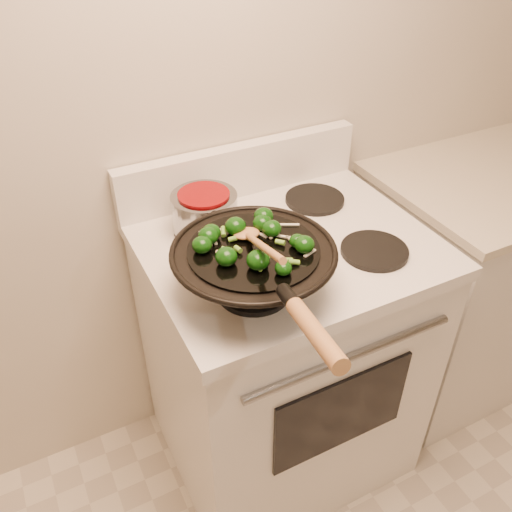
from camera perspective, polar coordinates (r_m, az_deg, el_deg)
name	(u,v)px	position (r m, az deg, el deg)	size (l,w,h in m)	color
stove	(282,354)	(1.79, 2.79, -10.30)	(0.78, 0.67, 1.08)	white
counter_unit	(479,276)	(2.28, 22.40, -1.92)	(0.88, 0.62, 0.91)	silver
wok	(254,268)	(1.26, -0.18, -1.26)	(0.39, 0.64, 0.21)	black
stirfry	(252,239)	(1.24, -0.47, 1.81)	(0.27, 0.25, 0.04)	#0B3408
wooden_spoon	(256,241)	(1.19, -0.03, 1.61)	(0.09, 0.28, 0.12)	#A06C3F
saucepan	(205,211)	(1.50, -5.40, 4.74)	(0.18, 0.29, 0.11)	gray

